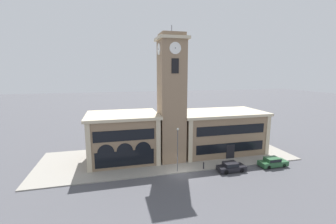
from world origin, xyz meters
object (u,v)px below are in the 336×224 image
(parked_car_mid, at_px, (273,162))
(fire_hydrant, at_px, (227,164))
(bollard, at_px, (204,166))
(street_lamp, at_px, (178,144))
(parked_car_near, at_px, (231,167))

(parked_car_mid, height_order, fire_hydrant, parked_car_mid)
(parked_car_mid, height_order, bollard, parked_car_mid)
(parked_car_mid, xyz_separation_m, street_lamp, (-15.18, 1.60, 3.67))
(parked_car_near, height_order, fire_hydrant, parked_car_near)
(parked_car_mid, distance_m, fire_hydrant, 7.24)
(bollard, relative_size, fire_hydrant, 1.22)
(street_lamp, bearing_deg, fire_hydrant, -0.98)
(parked_car_mid, relative_size, fire_hydrant, 5.15)
(parked_car_mid, relative_size, bollard, 4.22)
(street_lamp, xyz_separation_m, bollard, (4.12, -0.09, -3.75))
(parked_car_near, xyz_separation_m, bollard, (-3.76, 1.51, -0.07))
(parked_car_mid, bearing_deg, fire_hydrant, 168.04)
(parked_car_mid, bearing_deg, bollard, 171.92)
(parked_car_mid, relative_size, street_lamp, 0.67)
(bollard, bearing_deg, fire_hydrant, -0.69)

